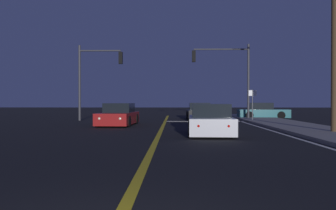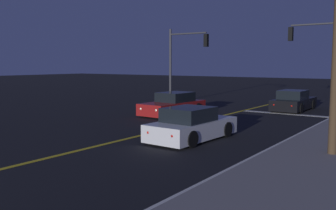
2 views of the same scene
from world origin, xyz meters
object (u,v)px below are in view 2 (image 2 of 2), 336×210
at_px(traffic_signal_near_right, 334,48).
at_px(car_far_approaching_red, 173,105).
at_px(traffic_signal_far_left, 183,54).
at_px(car_following_oncoming_black, 294,101).
at_px(car_distant_tail_white, 191,125).

bearing_deg(traffic_signal_near_right, car_far_approaching_red, 40.51).
relative_size(car_far_approaching_red, traffic_signal_far_left, 0.81).
distance_m(car_following_oncoming_black, car_far_approaching_red, 8.28).
bearing_deg(car_following_oncoming_black, traffic_signal_near_right, 4.31).
height_order(car_distant_tail_white, traffic_signal_far_left, traffic_signal_far_left).
bearing_deg(car_far_approaching_red, car_following_oncoming_black, -127.22).
height_order(car_distant_tail_white, traffic_signal_near_right, traffic_signal_near_right).
relative_size(car_following_oncoming_black, traffic_signal_far_left, 0.81).
xyz_separation_m(traffic_signal_near_right, traffic_signal_far_left, (-10.23, -1.40, -0.26)).
relative_size(car_distant_tail_white, traffic_signal_near_right, 0.73).
distance_m(car_far_approaching_red, car_distant_tail_white, 7.71).
relative_size(car_far_approaching_red, traffic_signal_near_right, 0.77).
bearing_deg(car_far_approaching_red, traffic_signal_far_left, -60.16).
height_order(car_far_approaching_red, car_distant_tail_white, same).
bearing_deg(car_following_oncoming_black, car_distant_tail_white, -91.74).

